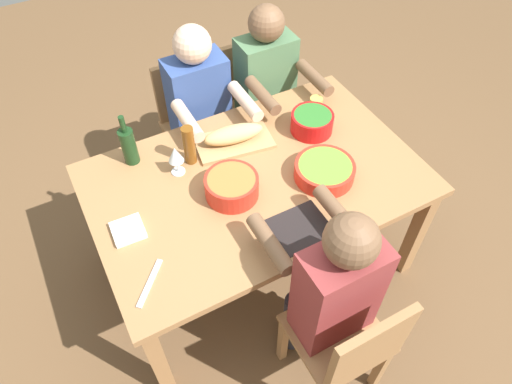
{
  "coord_description": "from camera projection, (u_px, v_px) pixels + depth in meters",
  "views": [
    {
      "loc": [
        0.74,
        1.38,
        2.45
      ],
      "look_at": [
        0.0,
        0.0,
        0.63
      ],
      "focal_mm": 32.82,
      "sensor_mm": 36.0,
      "label": 1
    }
  ],
  "objects": [
    {
      "name": "serving_bowl_greens",
      "position": [
        312.0,
        121.0,
        2.5
      ],
      "size": [
        0.23,
        0.23,
        0.11
      ],
      "color": "red",
      "rests_on": "dining_table"
    },
    {
      "name": "chair_near_left",
      "position": [
        255.0,
        98.0,
        3.14
      ],
      "size": [
        0.4,
        0.4,
        0.85
      ],
      "color": "#9E7044",
      "rests_on": "ground_plane"
    },
    {
      "name": "cutting_board",
      "position": [
        234.0,
        142.0,
        2.47
      ],
      "size": [
        0.43,
        0.28,
        0.02
      ],
      "primitive_type": "cube",
      "rotation": [
        0.0,
        0.0,
        -0.15
      ],
      "color": "tan",
      "rests_on": "dining_table"
    },
    {
      "name": "carving_knife",
      "position": [
        150.0,
        283.0,
        1.93
      ],
      "size": [
        0.17,
        0.19,
        0.01
      ],
      "primitive_type": "cube",
      "rotation": [
        0.0,
        0.0,
        0.83
      ],
      "color": "silver",
      "rests_on": "dining_table"
    },
    {
      "name": "chair_far_center",
      "position": [
        349.0,
        345.0,
        2.03
      ],
      "size": [
        0.4,
        0.4,
        0.85
      ],
      "color": "#9E7044",
      "rests_on": "ground_plane"
    },
    {
      "name": "napkin_stack",
      "position": [
        128.0,
        230.0,
        2.1
      ],
      "size": [
        0.15,
        0.15,
        0.02
      ],
      "primitive_type": "cube",
      "rotation": [
        0.0,
        0.0,
        -0.05
      ],
      "color": "white",
      "rests_on": "dining_table"
    },
    {
      "name": "diner_near_center",
      "position": [
        202.0,
        108.0,
        2.73
      ],
      "size": [
        0.41,
        0.53,
        1.2
      ],
      "color": "#2D2D38",
      "rests_on": "ground_plane"
    },
    {
      "name": "ground_plane",
      "position": [
        256.0,
        258.0,
        2.88
      ],
      "size": [
        8.0,
        8.0,
        0.0
      ],
      "primitive_type": "plane",
      "color": "brown"
    },
    {
      "name": "wine_glass",
      "position": [
        175.0,
        156.0,
        2.26
      ],
      "size": [
        0.08,
        0.08,
        0.17
      ],
      "color": "silver",
      "rests_on": "dining_table"
    },
    {
      "name": "wine_bottle",
      "position": [
        129.0,
        145.0,
        2.31
      ],
      "size": [
        0.08,
        0.08,
        0.29
      ],
      "color": "#193819",
      "rests_on": "dining_table"
    },
    {
      "name": "bread_loaf",
      "position": [
        234.0,
        134.0,
        2.43
      ],
      "size": [
        0.33,
        0.16,
        0.09
      ],
      "primitive_type": "ellipsoid",
      "rotation": [
        0.0,
        0.0,
        -0.15
      ],
      "color": "tan",
      "rests_on": "cutting_board"
    },
    {
      "name": "chair_near_center",
      "position": [
        193.0,
        118.0,
        3.0
      ],
      "size": [
        0.4,
        0.4,
        0.85
      ],
      "color": "#9E7044",
      "rests_on": "ground_plane"
    },
    {
      "name": "cup_near_left",
      "position": [
        316.0,
        104.0,
        2.63
      ],
      "size": [
        0.07,
        0.07,
        0.08
      ],
      "primitive_type": "cylinder",
      "color": "gold",
      "rests_on": "dining_table"
    },
    {
      "name": "dining_table",
      "position": [
        256.0,
        188.0,
        2.38
      ],
      "size": [
        1.63,
        1.06,
        0.74
      ],
      "color": "#9E7044",
      "rests_on": "ground_plane"
    },
    {
      "name": "beer_bottle",
      "position": [
        189.0,
        145.0,
        2.31
      ],
      "size": [
        0.06,
        0.06,
        0.22
      ],
      "primitive_type": "cylinder",
      "color": "brown",
      "rests_on": "dining_table"
    },
    {
      "name": "placemat_far_center",
      "position": [
        295.0,
        230.0,
        2.11
      ],
      "size": [
        0.32,
        0.23,
        0.01
      ],
      "primitive_type": "cube",
      "color": "black",
      "rests_on": "dining_table"
    },
    {
      "name": "diner_far_center",
      "position": [
        331.0,
        287.0,
        1.97
      ],
      "size": [
        0.41,
        0.53,
        1.2
      ],
      "color": "#2D2D38",
      "rests_on": "ground_plane"
    },
    {
      "name": "diner_near_left",
      "position": [
        269.0,
        86.0,
        2.87
      ],
      "size": [
        0.41,
        0.53,
        1.2
      ],
      "color": "#2D2D38",
      "rests_on": "ground_plane"
    },
    {
      "name": "serving_bowl_fruit",
      "position": [
        232.0,
        185.0,
        2.2
      ],
      "size": [
        0.26,
        0.26,
        0.11
      ],
      "color": "red",
      "rests_on": "dining_table"
    },
    {
      "name": "serving_bowl_salad",
      "position": [
        325.0,
        170.0,
        2.29
      ],
      "size": [
        0.3,
        0.3,
        0.08
      ],
      "color": "red",
      "rests_on": "dining_table"
    }
  ]
}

